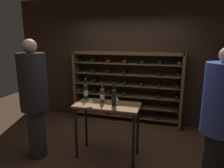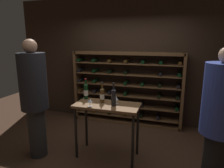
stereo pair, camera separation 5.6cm
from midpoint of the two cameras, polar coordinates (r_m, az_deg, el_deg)
name	(u,v)px [view 1 (the left image)]	position (r m, az deg, el deg)	size (l,w,h in m)	color
ground_plane	(110,153)	(3.74, -1.16, -19.23)	(9.26, 9.26, 0.00)	#472D1E
back_wall	(129,61)	(4.78, 4.69, 6.63)	(5.79, 0.10, 2.96)	#332319
wine_rack	(125,88)	(4.70, 3.44, -1.27)	(2.57, 0.32, 1.70)	brown
tasting_table	(107,112)	(3.32, -1.83, -7.98)	(1.07, 0.52, 0.93)	brown
person_guest_khaki	(221,116)	(2.83, 28.18, -8.04)	(0.46, 0.46, 1.90)	black
person_bystander_red_print	(34,95)	(3.48, -21.96, -2.84)	(0.44, 0.44, 1.98)	#262626
wine_bottle_green_slim	(102,95)	(3.34, -3.31, -3.22)	(0.08, 0.08, 0.35)	#4C3314
wine_bottle_gold_foil	(86,91)	(3.56, -7.98, -2.10)	(0.08, 0.08, 0.38)	black
wine_bottle_red_label	(114,97)	(3.17, 0.04, -3.82)	(0.08, 0.08, 0.38)	black
wine_glass_stemmed_left	(90,101)	(3.16, -6.80, -4.88)	(0.08, 0.08, 0.13)	silver
wine_glass_stemmed_right	(116,99)	(3.27, 0.78, -4.19)	(0.08, 0.08, 0.13)	silver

